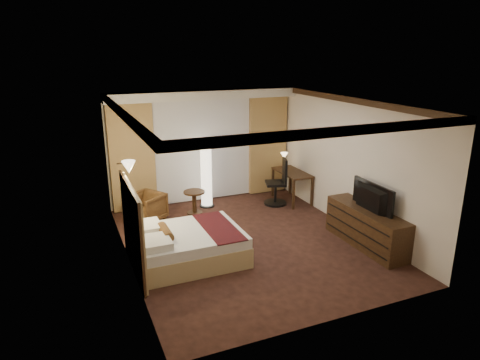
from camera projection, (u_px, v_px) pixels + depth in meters
name	position (u px, v px, depth m)	size (l,w,h in m)	color
floor	(248.00, 242.00, 8.32)	(4.50, 5.50, 0.01)	black
ceiling	(249.00, 102.00, 7.53)	(4.50, 5.50, 0.01)	white
back_wall	(202.00, 146.00, 10.34)	(4.50, 0.02, 2.70)	beige
left_wall	(125.00, 190.00, 7.08)	(0.02, 5.50, 2.70)	beige
right_wall	(348.00, 163.00, 8.76)	(0.02, 5.50, 2.70)	beige
crown_molding	(249.00, 106.00, 7.55)	(4.50, 5.50, 0.12)	black
soffit	(204.00, 95.00, 9.76)	(4.50, 0.50, 0.20)	white
curtain_sheer	(203.00, 151.00, 10.30)	(2.48, 0.04, 2.45)	silver
curtain_left_drape	(132.00, 158.00, 9.61)	(1.00, 0.14, 2.45)	tan
curtain_right_drape	(268.00, 145.00, 10.88)	(1.00, 0.14, 2.45)	tan
wall_sconce	(129.00, 167.00, 7.47)	(0.24, 0.24, 0.24)	white
bed	(189.00, 246.00, 7.54)	(1.86, 1.45, 0.54)	white
headboard	(133.00, 229.00, 7.05)	(0.12, 1.75, 1.50)	tan
armchair	(146.00, 206.00, 9.23)	(0.67, 0.63, 0.69)	#4A2E16
side_table	(194.00, 202.00, 9.70)	(0.48, 0.48, 0.53)	black
floor_lamp	(206.00, 173.00, 9.99)	(0.35, 0.35, 1.64)	white
desk	(292.00, 186.00, 10.47)	(0.55, 1.15, 0.75)	black
desk_lamp	(284.00, 161.00, 10.69)	(0.18, 0.18, 0.34)	#FFD899
office_chair	(276.00, 182.00, 10.20)	(0.55, 0.55, 1.13)	black
dresser	(366.00, 227.00, 8.08)	(0.50, 1.89, 0.73)	black
television	(368.00, 193.00, 7.87)	(1.10, 0.64, 0.14)	black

